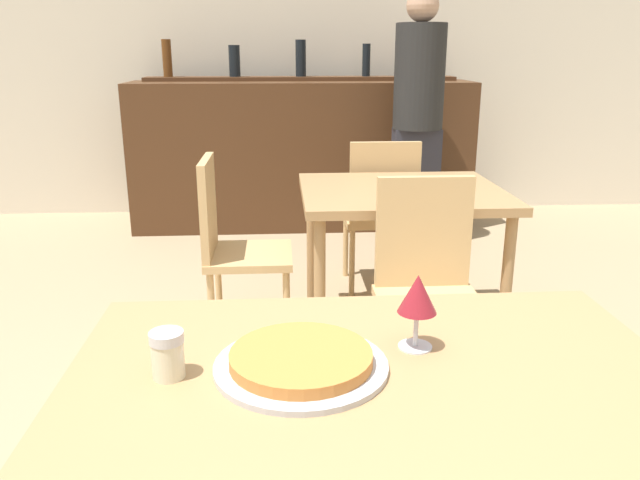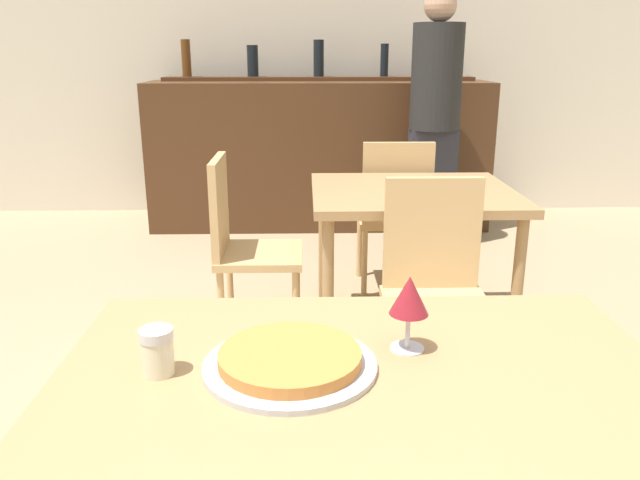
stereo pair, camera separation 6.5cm
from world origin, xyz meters
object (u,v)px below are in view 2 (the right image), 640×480
at_px(chair_far_side_front, 435,280).
at_px(chair_far_side_left, 242,238).
at_px(chair_far_side_back, 394,208).
at_px(pizza_tray, 290,361).
at_px(person_standing, 435,112).
at_px(wine_glass, 409,298).
at_px(cheese_shaker, 157,351).

distance_m(chair_far_side_front, chair_far_side_left, 0.98).
height_order(chair_far_side_back, pizza_tray, chair_far_side_back).
xyz_separation_m(person_standing, wine_glass, (-0.67, -3.12, -0.07)).
xyz_separation_m(cheese_shaker, wine_glass, (0.49, 0.09, 0.07)).
distance_m(chair_far_side_front, wine_glass, 1.18).
bearing_deg(chair_far_side_back, pizza_tray, 77.07).
height_order(chair_far_side_front, chair_far_side_left, same).
height_order(person_standing, wine_glass, person_standing).
relative_size(chair_far_side_left, person_standing, 0.51).
height_order(cheese_shaker, wine_glass, wine_glass).
bearing_deg(person_standing, chair_far_side_left, -128.81).
bearing_deg(chair_far_side_back, chair_far_side_front, 90.00).
bearing_deg(chair_far_side_front, chair_far_side_back, 90.00).
height_order(cheese_shaker, person_standing, person_standing).
bearing_deg(chair_far_side_front, chair_far_side_left, 144.36).
height_order(chair_far_side_front, pizza_tray, chair_far_side_front).
distance_m(chair_far_side_front, chair_far_side_back, 1.14).
distance_m(pizza_tray, person_standing, 3.33).
bearing_deg(chair_far_side_back, cheese_shaker, 71.46).
relative_size(cheese_shaker, person_standing, 0.05).
distance_m(chair_far_side_front, cheese_shaker, 1.44).
bearing_deg(pizza_tray, cheese_shaker, -176.87).
distance_m(chair_far_side_back, chair_far_side_left, 0.98).
height_order(chair_far_side_left, cheese_shaker, chair_far_side_left).
relative_size(chair_far_side_left, wine_glass, 5.53).
bearing_deg(chair_far_side_front, pizza_tray, -114.50).
bearing_deg(wine_glass, chair_far_side_left, 107.00).
xyz_separation_m(chair_far_side_front, pizza_tray, (-0.53, -1.16, 0.28)).
distance_m(chair_far_side_left, person_standing, 1.94).
distance_m(chair_far_side_back, wine_glass, 2.28).
bearing_deg(pizza_tray, wine_glass, 17.54).
bearing_deg(cheese_shaker, pizza_tray, 3.13).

